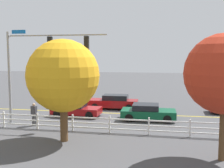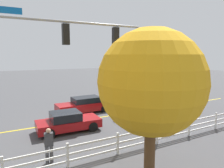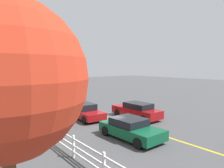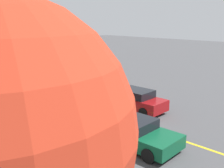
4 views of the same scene
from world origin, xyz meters
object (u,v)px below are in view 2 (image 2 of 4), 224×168
Objects in this scene: pedestrian at (49,144)px; tree_0 at (151,82)px; car_1 at (144,111)px; car_2 at (177,95)px; car_0 at (84,105)px; car_3 at (68,122)px.

pedestrian is 0.27× the size of tree_0.
car_1 is at bearing -58.89° from pedestrian.
car_0 is at bearing 0.31° from car_2.
car_3 is 7.66m from tree_0.
car_1 is 1.04× the size of car_3.
car_2 is 2.52× the size of pedestrian.
car_3 is 2.49× the size of pedestrian.
pedestrian is (4.60, 7.42, 0.24)m from car_0.
tree_0 is (-1.48, 6.74, 3.33)m from car_3.
car_3 reaches higher than car_1.
car_0 is 4.55m from car_3.
car_3 is 4.20m from pedestrian.
car_1 is 2.58× the size of pedestrian.
car_2 is 1.01× the size of car_3.
car_3 is at bearing 54.03° from car_0.
car_2 is at bearing -56.80° from pedestrian.
pedestrian is at bearing -116.34° from car_3.
tree_0 is at bearing 41.72° from car_2.
tree_0 is (12.10, 10.27, 3.32)m from car_2.
car_3 is at bearing -77.62° from tree_0.
car_0 is 5.34m from car_1.
car_3 is (2.60, 3.74, -0.05)m from car_0.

